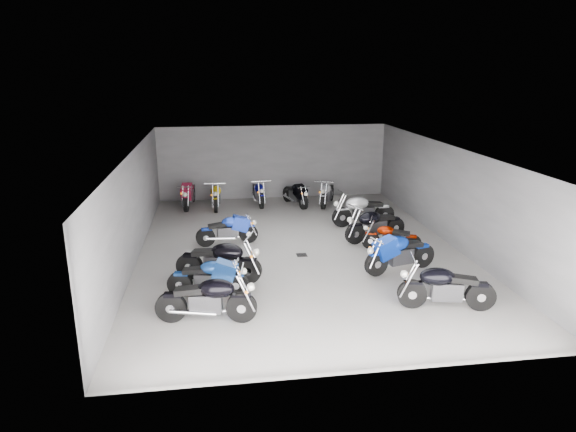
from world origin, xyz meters
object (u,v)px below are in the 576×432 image
Objects in this scene: motorcycle_right_a at (445,287)px; motorcycle_right_c at (399,253)px; motorcycle_left_b at (209,278)px; motorcycle_back_b at (216,196)px; drain_grate at (302,255)px; motorcycle_left_c at (220,261)px; motorcycle_right_d at (391,237)px; motorcycle_back_d at (296,194)px; motorcycle_right_e at (375,225)px; motorcycle_right_f at (363,210)px; motorcycle_left_a at (207,299)px; motorcycle_back_c at (259,193)px; motorcycle_back_e at (327,193)px; motorcycle_left_e at (228,230)px; motorcycle_back_a at (189,194)px.

motorcycle_right_c is at bearing 19.28° from motorcycle_right_a.
motorcycle_back_b reaches higher than motorcycle_left_b.
motorcycle_right_a is (5.60, -1.53, 0.06)m from motorcycle_left_b.
drain_grate is 3.08m from motorcycle_left_c.
motorcycle_right_d is 0.89× the size of motorcycle_back_d.
motorcycle_right_f is (0.09, 1.75, 0.02)m from motorcycle_right_e.
motorcycle_right_d is (5.71, 3.98, -0.11)m from motorcycle_left_a.
motorcycle_right_e is at bearing 92.22° from motorcycle_back_d.
motorcycle_right_f is 5.00m from motorcycle_back_c.
motorcycle_back_e is (-0.65, 3.06, -0.06)m from motorcycle_right_f.
motorcycle_left_c is (0.29, 0.94, 0.08)m from motorcycle_left_b.
motorcycle_left_c is 5.64m from motorcycle_right_d.
motorcycle_right_a is 6.90m from motorcycle_right_f.
motorcycle_left_e is at bearing -167.65° from motorcycle_left_c.
drain_grate is 3.95m from motorcycle_right_f.
motorcycle_right_f is (2.74, 2.78, 0.57)m from drain_grate.
motorcycle_right_e is 5.26m from motorcycle_back_d.
motorcycle_right_d is (5.68, 2.59, -0.05)m from motorcycle_left_b.
motorcycle_right_f is at bearing 126.02° from motorcycle_back_e.
motorcycle_right_f is (5.59, 6.76, 0.02)m from motorcycle_left_a.
motorcycle_back_c is (-3.29, 8.04, -0.04)m from motorcycle_right_c.
motorcycle_left_a is 1.00× the size of motorcycle_back_a.
motorcycle_left_a reaches higher than motorcycle_right_c.
motorcycle_left_a is at bearing -14.49° from motorcycle_left_e.
motorcycle_left_c is 8.08m from motorcycle_back_a.
motorcycle_back_e is (5.77, -0.50, -0.04)m from motorcycle_back_a.
motorcycle_left_e is 4.71m from motorcycle_back_b.
motorcycle_left_a is at bearing 9.98° from motorcycle_left_b.
motorcycle_left_e is at bearing -178.18° from motorcycle_left_a.
motorcycle_right_f is at bearing 150.87° from motorcycle_back_b.
motorcycle_back_e is at bearing -10.85° from motorcycle_right_e.
motorcycle_back_d is (3.60, 9.91, -0.06)m from motorcycle_left_a.
motorcycle_left_b is 0.94× the size of motorcycle_back_b.
motorcycle_back_e is at bearing 160.84° from motorcycle_left_b.
motorcycle_back_a reaches higher than motorcycle_back_e.
motorcycle_right_c reaches higher than motorcycle_back_e.
motorcycle_left_a is 1.16× the size of motorcycle_back_e.
motorcycle_right_f is at bearing -18.83° from motorcycle_right_c.
motorcycle_right_a reaches higher than motorcycle_back_e.
motorcycle_left_c is 7.69m from motorcycle_back_b.
motorcycle_right_e is (4.87, -0.31, 0.06)m from motorcycle_left_e.
motorcycle_right_c reaches higher than motorcycle_back_b.
motorcycle_right_f is 1.19× the size of motorcycle_back_d.
motorcycle_right_f is 1.08× the size of motorcycle_back_b.
motorcycle_left_c is 1.16× the size of motorcycle_back_e.
motorcycle_left_e is 1.15× the size of motorcycle_right_d.
motorcycle_right_e is (5.47, 3.62, 0.05)m from motorcycle_left_b.
motorcycle_left_c is 1.01× the size of motorcycle_right_a.
motorcycle_right_a is 9.99m from motorcycle_back_e.
motorcycle_right_e is 0.94× the size of motorcycle_right_f.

